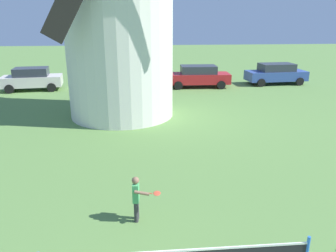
{
  "coord_description": "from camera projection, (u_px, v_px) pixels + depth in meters",
  "views": [
    {
      "loc": [
        -0.42,
        -3.17,
        4.83
      ],
      "look_at": [
        0.19,
        3.59,
        2.61
      ],
      "focal_mm": 35.36,
      "sensor_mm": 36.0,
      "label": 1
    }
  ],
  "objects": [
    {
      "name": "player_far",
      "position": [
        137.0,
        196.0,
        8.08
      ],
      "size": [
        0.7,
        0.55,
        1.19
      ],
      "color": "#333338",
      "rests_on": "ground_plane"
    },
    {
      "name": "parked_car_cream",
      "position": [
        32.0,
        79.0,
        22.98
      ],
      "size": [
        4.14,
        2.25,
        1.56
      ],
      "color": "silver",
      "rests_on": "ground_plane"
    },
    {
      "name": "parked_car_black",
      "position": [
        119.0,
        75.0,
        24.3
      ],
      "size": [
        4.34,
        2.04,
        1.56
      ],
      "color": "#1E232D",
      "rests_on": "ground_plane"
    },
    {
      "name": "parked_car_red",
      "position": [
        198.0,
        76.0,
        24.0
      ],
      "size": [
        4.54,
        1.98,
        1.56
      ],
      "color": "red",
      "rests_on": "ground_plane"
    },
    {
      "name": "parked_car_blue",
      "position": [
        276.0,
        73.0,
        25.12
      ],
      "size": [
        4.58,
        2.12,
        1.56
      ],
      "color": "#334C99",
      "rests_on": "ground_plane"
    }
  ]
}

